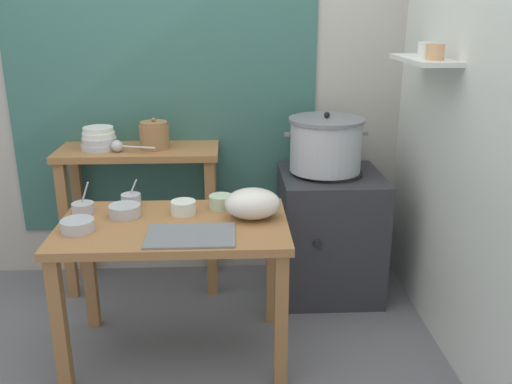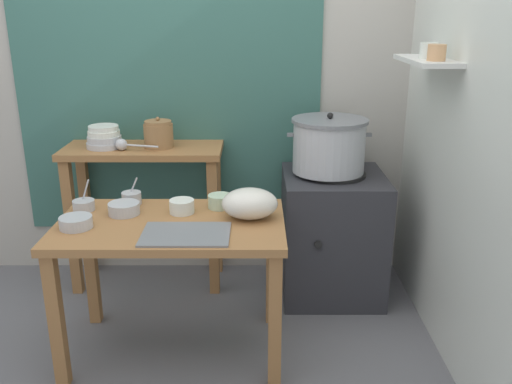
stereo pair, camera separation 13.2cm
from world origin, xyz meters
The scene contains 18 objects.
ground_plane centered at (0.00, 0.00, 0.00)m, with size 9.00×9.00×0.00m, color slate.
wall_back centered at (0.08, 1.10, 1.30)m, with size 4.40×0.12×2.60m.
wall_right centered at (1.40, 0.20, 1.30)m, with size 0.30×3.20×2.60m.
prep_table centered at (-0.02, 0.06, 0.61)m, with size 1.10×0.66×0.72m.
back_shelf_table centered at (-0.29, 0.83, 0.68)m, with size 0.96×0.40×0.90m.
stove_block centered at (0.86, 0.70, 0.38)m, with size 0.60×0.61×0.78m.
steamer_pot centered at (0.82, 0.72, 0.94)m, with size 0.49×0.44×0.35m.
clay_pot centered at (-0.19, 0.83, 0.98)m, with size 0.18×0.18×0.19m.
bowl_stack_enamel centered at (-0.52, 0.82, 0.96)m, with size 0.22×0.22×0.13m.
ladle centered at (-0.39, 0.75, 0.94)m, with size 0.26×0.10×0.07m.
serving_tray centered at (0.08, -0.11, 0.72)m, with size 0.40×0.28×0.01m, color slate.
plastic_bag centered at (0.37, 0.11, 0.80)m, with size 0.27×0.21×0.15m, color silver.
prep_bowl_0 centered at (-0.26, 0.16, 0.75)m, with size 0.16×0.16×0.06m.
prep_bowl_1 centered at (-0.48, 0.22, 0.75)m, with size 0.11×0.11×0.16m.
prep_bowl_2 centered at (0.02, 0.18, 0.76)m, with size 0.12×0.12×0.07m.
prep_bowl_3 centered at (-0.45, -0.02, 0.75)m, with size 0.15×0.15×0.05m.
prep_bowl_4 centered at (-0.26, 0.31, 0.76)m, with size 0.10×0.10×0.14m.
prep_bowl_5 centered at (0.21, 0.26, 0.76)m, with size 0.12×0.12×0.07m.
Camera 1 is at (0.27, -2.41, 1.70)m, focal length 38.53 mm.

